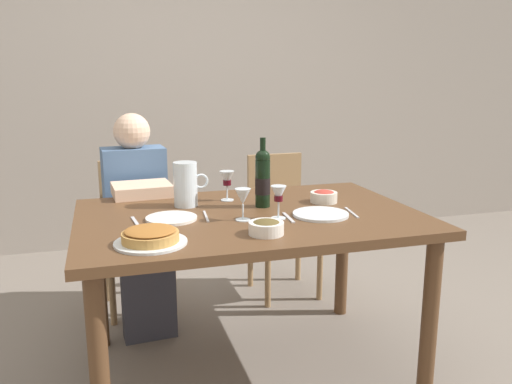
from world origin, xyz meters
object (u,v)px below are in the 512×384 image
object	(u,v)px
wine_bottle	(263,178)
baked_tart	(150,237)
wine_glass_right_diner	(278,196)
dinner_plate_left_setting	(321,214)
dining_table	(250,233)
olive_bowl	(266,227)
wine_glass_centre	(227,180)
salad_bowl	(324,196)
diner_left	(139,215)
water_pitcher	(186,187)
chair_left	(134,224)
dinner_plate_right_setting	(171,218)
chair_right	(280,214)
wine_glass_left_diner	(243,198)

from	to	relation	value
wine_bottle	baked_tart	xyz separation A→B (m)	(-0.56, -0.41, -0.11)
wine_glass_right_diner	wine_bottle	bearing A→B (deg)	90.39
wine_glass_right_diner	dinner_plate_left_setting	xyz separation A→B (m)	(0.19, -0.01, -0.10)
wine_bottle	dining_table	bearing A→B (deg)	-131.35
olive_bowl	wine_glass_centre	world-z (taller)	wine_glass_centre
salad_bowl	wine_glass_right_diner	xyz separation A→B (m)	(-0.31, -0.22, 0.07)
diner_left	olive_bowl	bearing A→B (deg)	109.02
wine_bottle	water_pitcher	distance (m)	0.36
olive_bowl	dinner_plate_left_setting	world-z (taller)	olive_bowl
wine_glass_centre	chair_left	distance (m)	0.84
salad_bowl	dinner_plate_left_setting	size ratio (longest dim) A/B	0.53
dinner_plate_right_setting	chair_left	xyz separation A→B (m)	(-0.11, 0.90, -0.27)
baked_tart	dinner_plate_right_setting	world-z (taller)	baked_tart
diner_left	chair_right	world-z (taller)	diner_left
wine_glass_centre	chair_right	bearing A→B (deg)	50.99
wine_glass_centre	diner_left	size ratio (longest dim) A/B	0.13
wine_bottle	diner_left	size ratio (longest dim) A/B	0.28
wine_bottle	dinner_plate_left_setting	distance (m)	0.33
wine_bottle	diner_left	distance (m)	0.83
dining_table	olive_bowl	distance (m)	0.34
wine_glass_right_diner	wine_glass_centre	world-z (taller)	wine_glass_centre
wine_glass_left_diner	diner_left	xyz separation A→B (m)	(-0.38, 0.77, -0.24)
dining_table	chair_left	xyz separation A→B (m)	(-0.46, 0.91, -0.17)
wine_bottle	wine_glass_centre	distance (m)	0.21
chair_right	dinner_plate_right_setting	bearing A→B (deg)	45.75
wine_glass_left_diner	dinner_plate_right_setting	size ratio (longest dim) A/B	0.63
chair_right	diner_left	bearing A→B (deg)	10.93
olive_bowl	wine_glass_left_diner	xyz separation A→B (m)	(-0.03, 0.22, 0.07)
water_pitcher	dinner_plate_left_setting	bearing A→B (deg)	-32.24
wine_glass_left_diner	chair_left	xyz separation A→B (m)	(-0.40, 1.00, -0.36)
dining_table	wine_bottle	xyz separation A→B (m)	(0.09, 0.11, 0.23)
wine_glass_left_diner	dinner_plate_right_setting	world-z (taller)	wine_glass_left_diner
baked_tart	dinner_plate_left_setting	xyz separation A→B (m)	(0.75, 0.19, -0.02)
wine_glass_right_diner	dinner_plate_left_setting	bearing A→B (deg)	-1.51
salad_bowl	olive_bowl	bearing A→B (deg)	-135.60
dining_table	dinner_plate_right_setting	world-z (taller)	dinner_plate_right_setting
salad_bowl	wine_glass_centre	size ratio (longest dim) A/B	0.89
water_pitcher	olive_bowl	distance (m)	0.58
salad_bowl	wine_glass_left_diner	xyz separation A→B (m)	(-0.46, -0.20, 0.07)
wine_glass_right_diner	chair_right	world-z (taller)	wine_glass_right_diner
water_pitcher	dinner_plate_left_setting	world-z (taller)	water_pitcher
water_pitcher	wine_glass_left_diner	distance (m)	0.37
dinner_plate_right_setting	diner_left	world-z (taller)	diner_left
wine_glass_centre	salad_bowl	bearing A→B (deg)	-21.24
wine_glass_left_diner	diner_left	world-z (taller)	diner_left
dinner_plate_right_setting	wine_glass_centre	bearing A→B (deg)	41.22
water_pitcher	dinner_plate_right_setting	bearing A→B (deg)	-114.52
water_pitcher	diner_left	distance (m)	0.54
dinner_plate_left_setting	chair_left	xyz separation A→B (m)	(-0.74, 1.03, -0.27)
dinner_plate_right_setting	diner_left	xyz separation A→B (m)	(-0.09, 0.67, -0.15)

